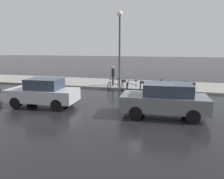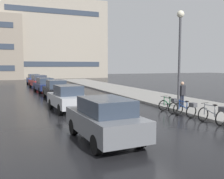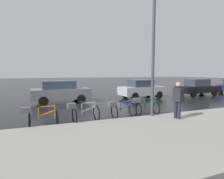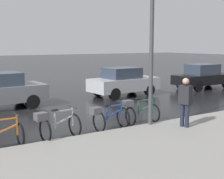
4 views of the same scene
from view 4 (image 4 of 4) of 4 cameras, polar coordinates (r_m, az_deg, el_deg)
ground_plane at (r=12.82m, az=-14.53°, el=-4.98°), size 140.00×140.00×0.00m
bicycle_second at (r=9.55m, az=-10.17°, el=-6.31°), size 0.87×1.39×0.98m
bicycle_third at (r=10.47m, az=-0.75°, el=-5.00°), size 0.81×1.37×0.92m
bicycle_farthest at (r=11.32m, az=4.96°, el=-3.92°), size 0.72×1.39×0.98m
car_silver at (r=17.40m, az=2.11°, el=1.41°), size 2.01×4.03×1.60m
car_black at (r=21.22m, az=16.38°, el=2.29°), size 1.75×4.34×1.60m
pedestrian at (r=10.62m, az=13.22°, el=-2.09°), size 0.44×0.33×1.79m
streetlamp at (r=10.64m, az=7.35°, el=14.63°), size 0.43×0.43×6.05m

